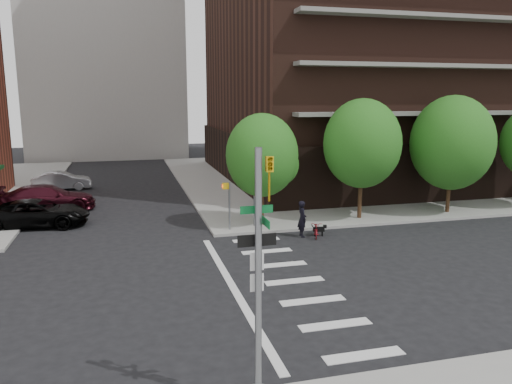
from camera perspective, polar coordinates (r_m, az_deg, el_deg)
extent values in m
plane|color=black|center=(19.46, -4.12, -10.93)|extent=(120.00, 120.00, 0.00)
cube|color=gray|center=(48.16, 15.01, 1.96)|extent=(39.00, 33.00, 0.15)
cube|color=silver|center=(15.16, 12.22, -17.80)|extent=(2.40, 0.50, 0.01)
cube|color=silver|center=(16.77, 9.03, -14.76)|extent=(2.40, 0.50, 0.01)
cube|color=silver|center=(18.44, 6.49, -12.23)|extent=(2.40, 0.50, 0.01)
cube|color=silver|center=(20.18, 4.41, -10.11)|extent=(2.40, 0.50, 0.01)
cube|color=silver|center=(21.96, 2.69, -8.32)|extent=(2.40, 0.50, 0.01)
cube|color=silver|center=(23.78, 1.24, -6.80)|extent=(2.40, 0.50, 0.01)
cube|color=silver|center=(25.63, 0.00, -5.49)|extent=(2.40, 0.50, 0.01)
cube|color=silver|center=(19.55, -2.66, -10.80)|extent=(0.30, 13.00, 0.01)
cube|color=black|center=(47.15, 12.19, 4.44)|extent=(25.50, 25.50, 4.00)
cylinder|color=#301E11|center=(27.90, 0.68, -1.39)|extent=(0.24, 0.24, 2.30)
sphere|color=#235B19|center=(27.45, 0.69, 4.23)|extent=(4.00, 4.00, 4.00)
cylinder|color=#301E11|center=(30.00, 11.80, -0.46)|extent=(0.24, 0.24, 2.60)
sphere|color=#235B19|center=(29.56, 12.03, 5.44)|extent=(4.50, 4.50, 4.50)
cylinder|color=#301E11|center=(33.11, 21.13, -0.17)|extent=(0.24, 0.24, 2.30)
sphere|color=#235B19|center=(32.70, 21.50, 5.25)|extent=(5.00, 5.00, 5.00)
cylinder|color=slate|center=(11.39, 0.27, -10.05)|extent=(0.16, 0.16, 6.00)
imported|color=gold|center=(10.86, 1.55, 1.49)|extent=(0.16, 0.20, 1.00)
cube|color=#0A5926|center=(11.07, 0.07, -2.02)|extent=(0.75, 0.02, 0.18)
cube|color=#0A5926|center=(11.02, 1.03, -3.41)|extent=(0.02, 0.75, 0.18)
cube|color=black|center=(11.22, 0.11, -5.54)|extent=(0.90, 0.02, 0.28)
cube|color=silver|center=(11.37, 0.11, -7.95)|extent=(0.32, 0.02, 0.42)
cube|color=silver|center=(11.54, 0.11, -10.31)|extent=(0.32, 0.02, 0.42)
cylinder|color=slate|center=(26.74, -3.06, -1.61)|extent=(0.10, 0.10, 2.60)
cube|color=gold|center=(26.49, -3.50, 0.69)|extent=(0.32, 0.25, 0.32)
cylinder|color=slate|center=(27.59, -0.21, -1.63)|extent=(0.08, 0.08, 2.20)
cube|color=gold|center=(27.27, -0.13, 0.15)|extent=(0.64, 0.02, 0.64)
imported|color=black|center=(30.59, -23.70, -2.24)|extent=(3.10, 5.78, 1.54)
imported|color=#3B0E19|center=(34.55, -22.70, -0.63)|extent=(2.74, 5.94, 1.68)
imported|color=#A4A7AD|center=(41.98, -21.32, 1.21)|extent=(1.77, 4.47, 1.45)
imported|color=maroon|center=(26.28, 6.92, -4.22)|extent=(1.08, 1.68, 0.83)
imported|color=black|center=(26.10, 5.30, -3.07)|extent=(0.70, 0.46, 1.91)
cube|color=black|center=(26.42, 7.19, -4.24)|extent=(0.61, 0.29, 0.23)
cube|color=black|center=(26.45, 7.88, -3.93)|extent=(0.19, 0.17, 0.17)
cylinder|color=black|center=(26.60, 7.48, -4.69)|extent=(0.06, 0.06, 0.26)
cylinder|color=black|center=(26.37, 6.87, -4.81)|extent=(0.06, 0.06, 0.26)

